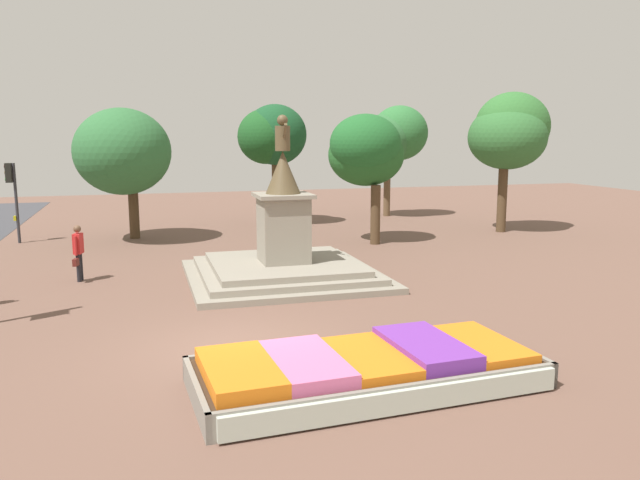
# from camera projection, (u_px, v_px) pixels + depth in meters

# --- Properties ---
(ground_plane) EXTENTS (74.07, 74.07, 0.00)m
(ground_plane) POSITION_uv_depth(u_px,v_px,m) (234.00, 348.00, 13.31)
(ground_plane) COLOR brown
(flower_planter) EXTENTS (6.42, 3.07, 0.70)m
(flower_planter) POSITION_uv_depth(u_px,v_px,m) (366.00, 370.00, 11.23)
(flower_planter) COLOR #38281C
(flower_planter) RESTS_ON ground_plane
(statue_monument) EXTENTS (5.93, 5.93, 5.09)m
(statue_monument) POSITION_uv_depth(u_px,v_px,m) (284.00, 254.00, 19.57)
(statue_monument) COLOR gray
(statue_monument) RESTS_ON ground_plane
(traffic_light_far_corner) EXTENTS (0.41, 0.29, 3.34)m
(traffic_light_far_corner) POSITION_uv_depth(u_px,v_px,m) (12.00, 188.00, 25.78)
(traffic_light_far_corner) COLOR #2D2D33
(traffic_light_far_corner) RESTS_ON ground_plane
(pedestrian_with_handbag) EXTENTS (0.32, 0.72, 1.76)m
(pedestrian_with_handbag) POSITION_uv_depth(u_px,v_px,m) (78.00, 250.00, 19.18)
(pedestrian_with_handbag) COLOR black
(pedestrian_with_handbag) RESTS_ON ground_plane
(park_tree_far_left) EXTENTS (3.98, 4.60, 5.59)m
(park_tree_far_left) POSITION_uv_depth(u_px,v_px,m) (121.00, 152.00, 26.11)
(park_tree_far_left) COLOR #4C3823
(park_tree_far_left) RESTS_ON ground_plane
(park_tree_behind_statue) EXTENTS (3.28, 3.15, 5.34)m
(park_tree_behind_statue) POSITION_uv_depth(u_px,v_px,m) (366.00, 151.00, 25.72)
(park_tree_behind_statue) COLOR #4C3823
(park_tree_behind_statue) RESTS_ON ground_plane
(park_tree_far_right) EXTENTS (3.87, 3.60, 6.44)m
(park_tree_far_right) POSITION_uv_depth(u_px,v_px,m) (510.00, 133.00, 28.73)
(park_tree_far_right) COLOR #4C3823
(park_tree_far_right) RESTS_ON ground_plane
(park_tree_street_side) EXTENTS (3.40, 3.57, 5.98)m
(park_tree_street_side) POSITION_uv_depth(u_px,v_px,m) (271.00, 136.00, 30.90)
(park_tree_street_side) COLOR brown
(park_tree_street_side) RESTS_ON ground_plane
(park_tree_mid_canopy) EXTENTS (3.88, 3.10, 6.06)m
(park_tree_mid_canopy) POSITION_uv_depth(u_px,v_px,m) (393.00, 136.00, 33.91)
(park_tree_mid_canopy) COLOR brown
(park_tree_mid_canopy) RESTS_ON ground_plane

